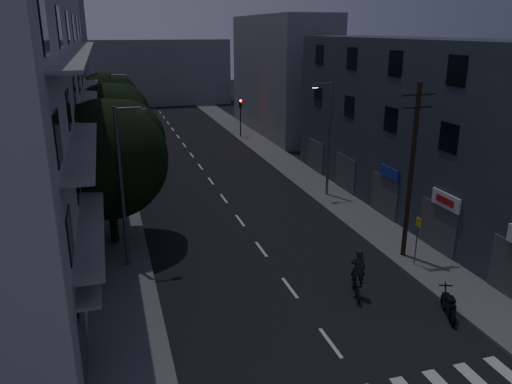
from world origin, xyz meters
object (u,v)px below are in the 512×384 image
utility_pole (411,169)px  cyclist (357,281)px  motorcycle (448,306)px  bus_stop_sign (417,233)px

utility_pole → cyclist: size_ratio=3.85×
motorcycle → utility_pole: bearing=97.5°
motorcycle → cyclist: bearing=159.7°
utility_pole → cyclist: utility_pole is taller
utility_pole → bus_stop_sign: size_ratio=3.56×
utility_pole → motorcycle: size_ratio=4.77×
utility_pole → cyclist: bearing=-145.3°
bus_stop_sign → motorcycle: 4.80m
bus_stop_sign → motorcycle: (-1.30, -4.40, -1.39)m
utility_pole → cyclist: 6.62m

